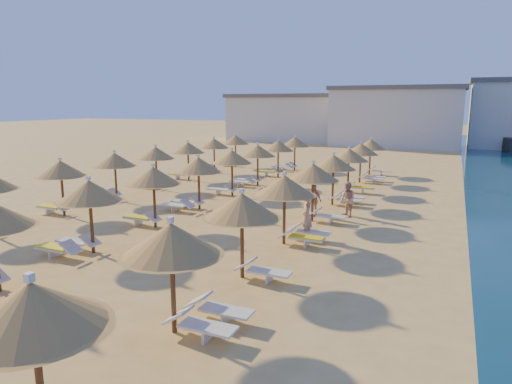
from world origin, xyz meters
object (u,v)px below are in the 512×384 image
at_px(parasol_row_west, 178,171).
at_px(beachgoer_b, 347,200).
at_px(beachgoer_a, 307,216).
at_px(parasol_row_east, 300,179).
at_px(beachgoer_c, 314,200).

xyz_separation_m(parasol_row_west, beachgoer_b, (7.18, 3.29, -1.39)).
bearing_deg(parasol_row_west, beachgoer_a, -7.33).
bearing_deg(parasol_row_west, parasol_row_east, 0.00).
relative_size(parasol_row_east, beachgoer_c, 23.37).
height_order(parasol_row_east, beachgoer_b, parasol_row_east).
bearing_deg(parasol_row_east, beachgoer_b, 68.75).
distance_m(parasol_row_east, beachgoer_c, 3.22).
bearing_deg(parasol_row_west, beachgoer_c, 26.82).
relative_size(parasol_row_west, beachgoer_b, 21.65).
distance_m(beachgoer_b, beachgoer_c, 1.57).
bearing_deg(beachgoer_c, parasol_row_west, -126.61).
height_order(beachgoer_b, beachgoer_a, beachgoer_a).
xyz_separation_m(parasol_row_east, beachgoer_a, (0.57, -0.83, -1.31)).
bearing_deg(beachgoer_c, parasol_row_east, -58.78).
xyz_separation_m(parasol_row_west, beachgoer_a, (6.47, -0.83, -1.31)).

